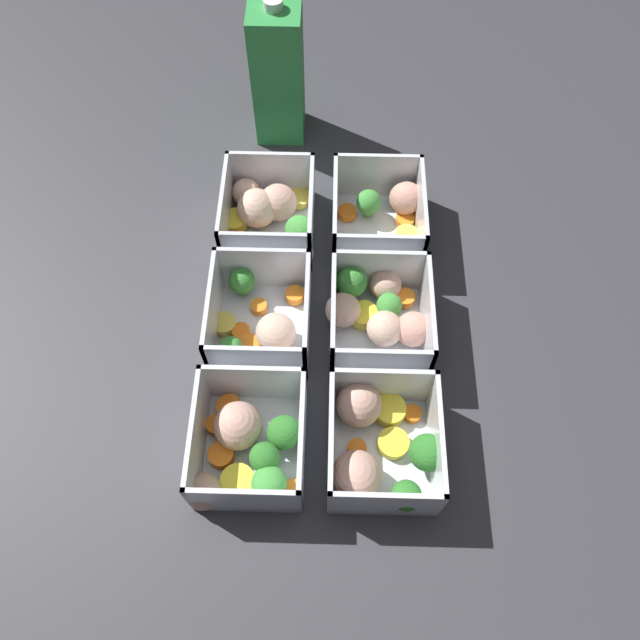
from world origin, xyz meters
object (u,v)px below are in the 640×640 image
(juice_carton, at_px, (278,74))
(container_near_right, at_px, (383,215))
(container_far_left, at_px, (247,447))
(container_far_center, at_px, (260,321))
(container_far_right, at_px, (270,214))
(container_near_center, at_px, (378,313))
(container_near_left, at_px, (378,445))

(juice_carton, bearing_deg, container_near_right, -141.54)
(container_far_left, relative_size, juice_carton, 0.70)
(container_far_center, xyz_separation_m, container_far_right, (0.16, -0.00, 0.00))
(container_near_center, height_order, container_near_right, same)
(container_near_right, xyz_separation_m, container_far_left, (-0.31, 0.15, 0.00))
(container_near_left, distance_m, container_near_center, 0.16)
(container_far_center, xyz_separation_m, juice_carton, (0.34, -0.00, 0.07))
(container_far_left, bearing_deg, container_near_right, -25.61)
(container_near_right, bearing_deg, container_far_center, 137.59)
(container_near_center, distance_m, container_far_right, 0.20)
(container_near_center, distance_m, container_far_left, 0.22)
(container_far_right, relative_size, juice_carton, 0.70)
(container_near_right, height_order, container_far_right, same)
(juice_carton, bearing_deg, container_far_center, 179.15)
(container_near_left, bearing_deg, container_far_right, 23.69)
(container_near_center, distance_m, container_far_center, 0.14)
(container_far_center, relative_size, container_far_right, 0.97)
(container_near_left, distance_m, juice_carton, 0.50)
(container_near_right, relative_size, container_far_right, 0.93)
(container_far_left, bearing_deg, container_far_right, -0.73)
(container_near_right, bearing_deg, container_near_left, 177.70)
(container_far_center, relative_size, juice_carton, 0.68)
(container_far_center, bearing_deg, container_far_right, -0.37)
(container_near_right, xyz_separation_m, container_far_right, (-0.00, 0.14, 0.00))
(container_near_center, distance_m, container_near_right, 0.15)
(container_far_center, bearing_deg, container_far_left, 178.89)
(container_near_center, relative_size, container_far_left, 1.03)
(container_near_left, height_order, container_near_right, same)
(container_near_center, relative_size, container_far_right, 1.03)
(container_near_left, bearing_deg, container_near_right, -2.30)
(container_near_right, bearing_deg, container_far_left, 154.39)
(container_far_left, height_order, container_far_center, same)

